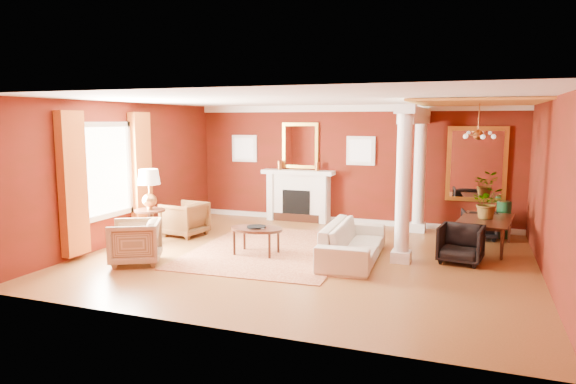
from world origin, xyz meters
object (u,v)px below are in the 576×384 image
at_px(sofa, 353,236).
at_px(side_table, 149,194).
at_px(dining_table, 487,225).
at_px(coffee_table, 256,230).
at_px(armchair_leopard, 184,217).
at_px(armchair_stripe, 135,240).

height_order(sofa, side_table, side_table).
bearing_deg(sofa, dining_table, -56.02).
xyz_separation_m(coffee_table, side_table, (-2.38, 0.02, 0.58)).
xyz_separation_m(coffee_table, dining_table, (4.10, 1.97, 0.01)).
bearing_deg(sofa, side_table, 90.34).
xyz_separation_m(armchair_leopard, armchair_stripe, (0.37, -2.24, 0.01)).
bearing_deg(coffee_table, armchair_stripe, -143.05).
height_order(armchair_leopard, dining_table, dining_table).
bearing_deg(coffee_table, armchair_leopard, 156.72).
bearing_deg(armchair_stripe, coffee_table, 98.81).
distance_m(sofa, armchair_leopard, 3.99).
xyz_separation_m(sofa, side_table, (-4.19, -0.23, 0.60)).
relative_size(coffee_table, side_table, 0.66).
bearing_deg(sofa, armchair_stripe, 110.95).
height_order(armchair_stripe, dining_table, dining_table).
bearing_deg(side_table, armchair_leopard, 74.37).
distance_m(armchair_leopard, armchair_stripe, 2.27).
bearing_deg(armchair_stripe, sofa, 85.68).
relative_size(sofa, armchair_leopard, 2.78).
relative_size(armchair_stripe, dining_table, 0.50).
distance_m(armchair_stripe, side_table, 1.60).
bearing_deg(dining_table, armchair_stripe, 126.83).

